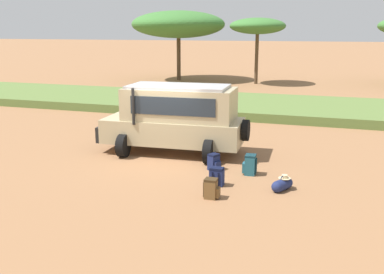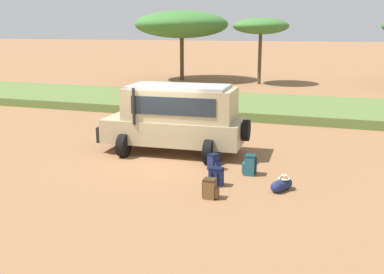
{
  "view_description": "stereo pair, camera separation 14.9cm",
  "coord_description": "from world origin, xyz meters",
  "px_view_note": "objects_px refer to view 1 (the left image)",
  "views": [
    {
      "loc": [
        5.63,
        -13.78,
        4.32
      ],
      "look_at": [
        1.26,
        -0.66,
        1.0
      ],
      "focal_mm": 42.0,
      "sensor_mm": 36.0,
      "label": 1
    },
    {
      "loc": [
        5.77,
        -13.73,
        4.32
      ],
      "look_at": [
        1.26,
        -0.66,
        1.0
      ],
      "focal_mm": 42.0,
      "sensor_mm": 36.0,
      "label": 2
    }
  ],
  "objects_px": {
    "backpack_beside_front_wheel": "(214,162)",
    "acacia_tree_far_left": "(178,24)",
    "duffel_bag_low_black_case": "(282,184)",
    "acacia_tree_left_mid": "(258,26)",
    "safari_vehicle": "(176,117)",
    "backpack_outermost": "(217,177)",
    "backpack_cluster_center": "(250,165)",
    "backpack_near_rear_wheel": "(211,189)"
  },
  "relations": [
    {
      "from": "backpack_cluster_center",
      "to": "duffel_bag_low_black_case",
      "type": "height_order",
      "value": "backpack_cluster_center"
    },
    {
      "from": "backpack_beside_front_wheel",
      "to": "acacia_tree_far_left",
      "type": "xyz_separation_m",
      "value": [
        -9.95,
        24.0,
        4.48
      ]
    },
    {
      "from": "safari_vehicle",
      "to": "acacia_tree_left_mid",
      "type": "distance_m",
      "value": 22.04
    },
    {
      "from": "backpack_cluster_center",
      "to": "duffel_bag_low_black_case",
      "type": "relative_size",
      "value": 0.84
    },
    {
      "from": "duffel_bag_low_black_case",
      "to": "acacia_tree_left_mid",
      "type": "relative_size",
      "value": 0.14
    },
    {
      "from": "backpack_near_rear_wheel",
      "to": "duffel_bag_low_black_case",
      "type": "relative_size",
      "value": 0.72
    },
    {
      "from": "acacia_tree_far_left",
      "to": "acacia_tree_left_mid",
      "type": "bearing_deg",
      "value": -5.88
    },
    {
      "from": "backpack_near_rear_wheel",
      "to": "acacia_tree_left_mid",
      "type": "relative_size",
      "value": 0.1
    },
    {
      "from": "acacia_tree_far_left",
      "to": "acacia_tree_left_mid",
      "type": "distance_m",
      "value": 6.98
    },
    {
      "from": "safari_vehicle",
      "to": "backpack_cluster_center",
      "type": "xyz_separation_m",
      "value": [
        3.0,
        -1.61,
        -0.99
      ]
    },
    {
      "from": "backpack_beside_front_wheel",
      "to": "duffel_bag_low_black_case",
      "type": "xyz_separation_m",
      "value": [
        2.29,
        -1.19,
        -0.08
      ]
    },
    {
      "from": "duffel_bag_low_black_case",
      "to": "backpack_cluster_center",
      "type": "bearing_deg",
      "value": 135.78
    },
    {
      "from": "backpack_near_rear_wheel",
      "to": "acacia_tree_far_left",
      "type": "height_order",
      "value": "acacia_tree_far_left"
    },
    {
      "from": "backpack_cluster_center",
      "to": "duffel_bag_low_black_case",
      "type": "distance_m",
      "value": 1.57
    },
    {
      "from": "safari_vehicle",
      "to": "backpack_near_rear_wheel",
      "type": "xyz_separation_m",
      "value": [
        2.43,
        -3.9,
        -1.03
      ]
    },
    {
      "from": "safari_vehicle",
      "to": "backpack_outermost",
      "type": "height_order",
      "value": "safari_vehicle"
    },
    {
      "from": "safari_vehicle",
      "to": "backpack_near_rear_wheel",
      "type": "bearing_deg",
      "value": -58.08
    },
    {
      "from": "backpack_beside_front_wheel",
      "to": "backpack_cluster_center",
      "type": "height_order",
      "value": "backpack_cluster_center"
    },
    {
      "from": "backpack_outermost",
      "to": "backpack_near_rear_wheel",
      "type": "bearing_deg",
      "value": -82.97
    },
    {
      "from": "backpack_outermost",
      "to": "acacia_tree_far_left",
      "type": "relative_size",
      "value": 0.06
    },
    {
      "from": "backpack_near_rear_wheel",
      "to": "duffel_bag_low_black_case",
      "type": "distance_m",
      "value": 2.07
    },
    {
      "from": "backpack_cluster_center",
      "to": "acacia_tree_far_left",
      "type": "xyz_separation_m",
      "value": [
        -11.12,
        24.1,
        4.42
      ]
    },
    {
      "from": "safari_vehicle",
      "to": "acacia_tree_left_mid",
      "type": "xyz_separation_m",
      "value": [
        -1.18,
        21.77,
        3.26
      ]
    },
    {
      "from": "backpack_near_rear_wheel",
      "to": "acacia_tree_left_mid",
      "type": "xyz_separation_m",
      "value": [
        -3.61,
        25.67,
        4.29
      ]
    },
    {
      "from": "backpack_cluster_center",
      "to": "backpack_beside_front_wheel",
      "type": "bearing_deg",
      "value": 175.34
    },
    {
      "from": "acacia_tree_left_mid",
      "to": "acacia_tree_far_left",
      "type": "bearing_deg",
      "value": 174.12
    },
    {
      "from": "backpack_near_rear_wheel",
      "to": "acacia_tree_far_left",
      "type": "bearing_deg",
      "value": 111.79
    },
    {
      "from": "backpack_beside_front_wheel",
      "to": "acacia_tree_far_left",
      "type": "height_order",
      "value": "acacia_tree_far_left"
    },
    {
      "from": "duffel_bag_low_black_case",
      "to": "acacia_tree_far_left",
      "type": "distance_m",
      "value": 28.37
    },
    {
      "from": "backpack_cluster_center",
      "to": "duffel_bag_low_black_case",
      "type": "bearing_deg",
      "value": -44.22
    },
    {
      "from": "backpack_beside_front_wheel",
      "to": "acacia_tree_far_left",
      "type": "relative_size",
      "value": 0.06
    },
    {
      "from": "backpack_cluster_center",
      "to": "acacia_tree_left_mid",
      "type": "distance_m",
      "value": 24.13
    },
    {
      "from": "backpack_cluster_center",
      "to": "backpack_near_rear_wheel",
      "type": "relative_size",
      "value": 1.17
    },
    {
      "from": "backpack_cluster_center",
      "to": "backpack_near_rear_wheel",
      "type": "distance_m",
      "value": 2.36
    },
    {
      "from": "safari_vehicle",
      "to": "backpack_outermost",
      "type": "distance_m",
      "value": 3.83
    },
    {
      "from": "backpack_beside_front_wheel",
      "to": "backpack_cluster_center",
      "type": "xyz_separation_m",
      "value": [
        1.17,
        -0.1,
        0.05
      ]
    },
    {
      "from": "backpack_beside_front_wheel",
      "to": "acacia_tree_left_mid",
      "type": "bearing_deg",
      "value": 97.36
    },
    {
      "from": "acacia_tree_left_mid",
      "to": "duffel_bag_low_black_case",
      "type": "bearing_deg",
      "value": -77.79
    },
    {
      "from": "safari_vehicle",
      "to": "acacia_tree_far_left",
      "type": "height_order",
      "value": "acacia_tree_far_left"
    },
    {
      "from": "backpack_cluster_center",
      "to": "backpack_outermost",
      "type": "height_order",
      "value": "backpack_cluster_center"
    },
    {
      "from": "duffel_bag_low_black_case",
      "to": "acacia_tree_left_mid",
      "type": "height_order",
      "value": "acacia_tree_left_mid"
    },
    {
      "from": "backpack_cluster_center",
      "to": "acacia_tree_far_left",
      "type": "height_order",
      "value": "acacia_tree_far_left"
    }
  ]
}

